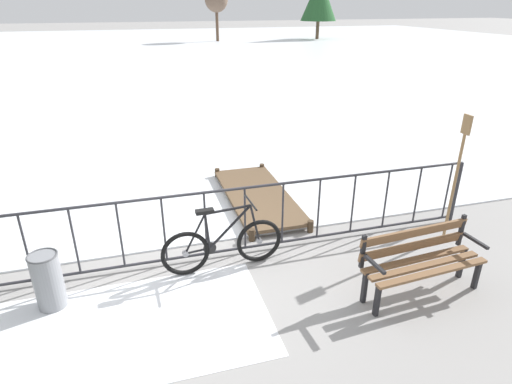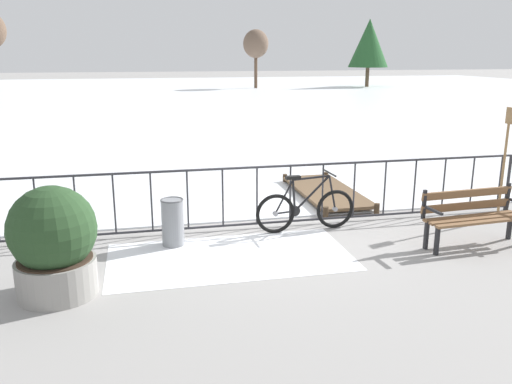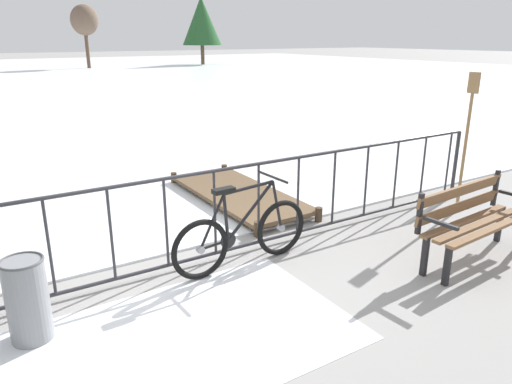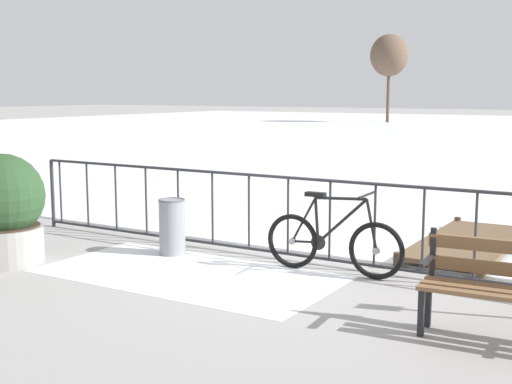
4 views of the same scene
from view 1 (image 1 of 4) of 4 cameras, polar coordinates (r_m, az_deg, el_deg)
ground_plane at (r=6.28m, az=-9.17°, el=-9.15°), size 160.00×160.00×0.00m
frozen_pond at (r=33.82m, az=-16.03°, el=17.61°), size 80.00×56.00×0.03m
snow_patch at (r=5.32m, az=-18.08°, el=-17.28°), size 3.49×1.81×0.01m
railing_fence at (r=6.00m, az=-9.53°, el=-4.68°), size 9.06×0.06×1.07m
bicycle_near_railing at (r=5.89m, az=-4.48°, el=-7.09°), size 1.71×0.52×0.97m
park_bench at (r=5.74m, az=21.23°, el=-8.11°), size 1.63×0.59×0.89m
trash_bin at (r=5.76m, az=-26.19°, el=-10.62°), size 0.35×0.35×0.73m
oar_upright at (r=6.95m, az=25.44°, el=2.58°), size 0.04×0.16×1.98m
wooden_dock at (r=7.91m, az=0.22°, el=-0.44°), size 1.10×2.81×0.20m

